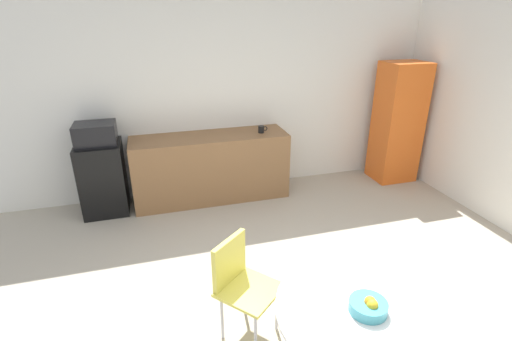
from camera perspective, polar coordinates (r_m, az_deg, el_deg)
ground_plane at (r=3.35m, az=6.81°, el=-23.59°), size 6.00×6.00×0.00m
wall_back at (r=5.30m, az=-5.13°, el=10.70°), size 6.00×0.10×2.60m
counter_block at (r=5.19m, az=-6.80°, el=0.48°), size 2.07×0.60×0.90m
mini_fridge at (r=5.17m, az=-22.09°, el=-1.08°), size 0.54×0.54×0.92m
microwave at (r=4.98m, az=-23.09°, el=5.13°), size 0.48×0.38×0.26m
locker_cabinet at (r=6.03m, az=20.61°, el=6.74°), size 0.60×0.50×1.76m
round_table at (r=2.66m, az=17.02°, el=-21.13°), size 1.21×1.21×0.74m
chair_yellow at (r=3.04m, az=-2.55°, el=-15.75°), size 0.59×0.59×0.83m
fruit_bowl at (r=2.52m, az=16.64°, el=-19.02°), size 0.23×0.23×0.11m
mug_white at (r=5.12m, az=0.82°, el=6.26°), size 0.13×0.08×0.09m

